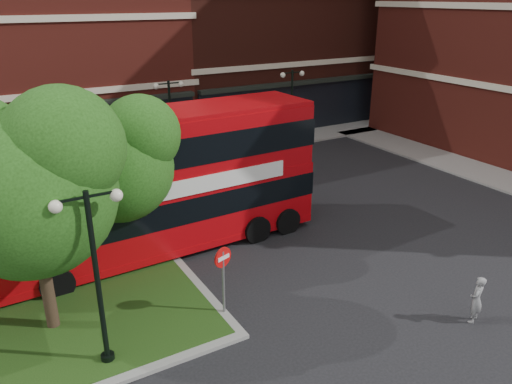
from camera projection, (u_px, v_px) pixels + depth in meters
ground at (283, 307)px, 15.86m from camera, size 120.00×120.00×0.00m
pavement_far at (129, 164)px, 29.10m from camera, size 44.00×3.00×0.12m
terrace_far_right at (268, 12)px, 38.76m from camera, size 18.00×12.00×16.00m
tree_island_west at (23, 177)px, 13.09m from camera, size 5.40×4.71×7.21m
tree_island_east at (114, 156)px, 16.70m from camera, size 4.46×3.90×6.29m
lamp_island at (96, 272)px, 12.41m from camera, size 1.72×0.36×5.00m
lamp_far_left at (171, 120)px, 27.41m from camera, size 1.72×0.36×5.00m
lamp_far_right at (292, 105)px, 31.15m from camera, size 1.72×0.36×5.00m
bus at (158, 174)px, 18.41m from camera, size 12.45×3.20×4.72m
woman at (476, 300)px, 14.92m from camera, size 0.65×0.55×1.52m
car_silver at (11, 179)px, 24.65m from camera, size 4.52×1.96×1.52m
car_white at (215, 152)px, 29.43m from camera, size 4.06×1.83×1.29m
no_entry_sign at (223, 268)px, 14.89m from camera, size 0.63×0.25×2.34m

